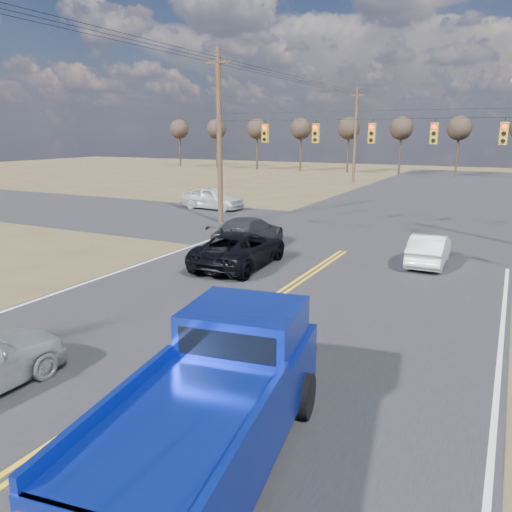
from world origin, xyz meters
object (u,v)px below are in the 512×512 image
at_px(dgrey_car_queue, 248,233).
at_px(cross_car_west, 212,198).
at_px(white_car_queue, 429,249).
at_px(pickup_truck, 216,401).
at_px(black_suv, 240,249).

xyz_separation_m(dgrey_car_queue, cross_car_west, (-8.17, 9.87, 0.05)).
relative_size(white_car_queue, dgrey_car_queue, 0.76).
xyz_separation_m(pickup_truck, cross_car_west, (-15.12, 23.99, -0.30)).
bearing_deg(cross_car_west, white_car_queue, -115.28).
relative_size(pickup_truck, white_car_queue, 1.61).
height_order(pickup_truck, black_suv, pickup_truck).
height_order(black_suv, cross_car_west, cross_car_west).
bearing_deg(white_car_queue, pickup_truck, 84.62).
distance_m(black_suv, cross_car_west, 15.92).
height_order(pickup_truck, dgrey_car_queue, pickup_truck).
distance_m(white_car_queue, cross_car_west, 18.57).
bearing_deg(dgrey_car_queue, cross_car_west, -55.57).
xyz_separation_m(pickup_truck, black_suv, (-5.72, 11.15, -0.38)).
relative_size(black_suv, dgrey_car_queue, 1.00).
relative_size(pickup_truck, dgrey_car_queue, 1.22).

